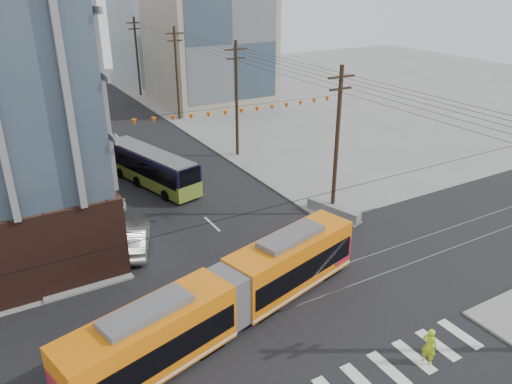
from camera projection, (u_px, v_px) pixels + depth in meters
ground at (334, 337)px, 24.75m from camera, size 160.00×160.00×0.00m
bg_bldg_ne_near at (209, 42)px, 66.85m from camera, size 14.00×14.00×16.00m
bg_bldg_ne_far at (169, 34)px, 84.00m from camera, size 16.00×16.00×14.00m
utility_pole_far at (137, 58)px, 70.75m from camera, size 0.30×0.30×11.00m
streetcar at (228, 298)px, 24.91m from camera, size 17.60×6.86×3.38m
city_bus at (151, 167)px, 41.98m from camera, size 5.00×11.05×3.06m
parked_car_silver at (134, 239)px, 32.16m from camera, size 3.48×5.31×1.65m
parked_car_white at (108, 197)px, 38.44m from camera, size 2.07×4.81×1.38m
parked_car_grey at (96, 180)px, 41.79m from camera, size 2.84×4.90×1.28m
pedestrian at (429, 346)px, 22.77m from camera, size 0.65×0.80×1.89m
jersey_barrier at (333, 211)px, 36.79m from camera, size 2.18×4.51×0.88m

